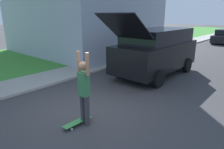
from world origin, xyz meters
name	(u,v)px	position (x,y,z in m)	size (l,w,h in m)	color
ground_plane	(88,109)	(0.00, 0.00, 0.00)	(120.00, 120.00, 0.00)	#333335
lawn	(76,52)	(-8.00, 6.00, 0.04)	(10.00, 80.00, 0.08)	#387F2D
sidewalk	(120,59)	(-3.60, 6.00, 0.05)	(1.80, 80.00, 0.10)	gray
suv_parked	(156,50)	(-0.35, 4.61, 1.17)	(2.13, 5.44, 2.82)	black
skateboarder	(84,89)	(0.56, -0.61, 0.98)	(0.41, 0.22, 1.91)	#38383D
skateboard	(77,122)	(0.44, -0.78, 0.08)	(0.21, 0.84, 0.10)	#337F3D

